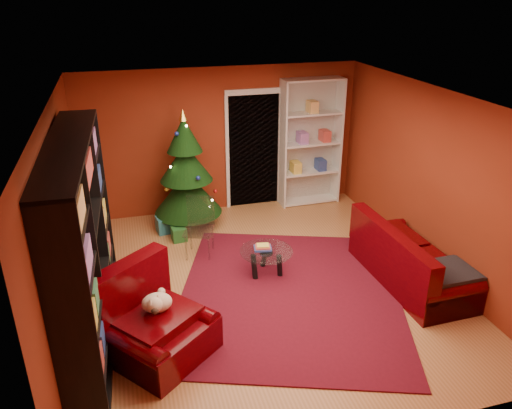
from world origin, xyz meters
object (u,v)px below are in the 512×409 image
object	(u,v)px
white_bookshelf	(311,143)
dog	(157,303)
gift_box_green	(179,234)
armchair	(158,322)
sofa	(412,254)
gift_box_teal	(165,225)
coffee_table	(266,262)
gift_box_red	(188,209)
christmas_tree	(186,171)
rug	(290,294)
acrylic_chair	(199,231)
media_unit	(81,244)

from	to	relation	value
white_bookshelf	dog	distance (m)	4.81
gift_box_green	armchair	xyz separation A→B (m)	(-0.56, -2.71, 0.32)
white_bookshelf	sofa	bearing A→B (deg)	-84.42
gift_box_teal	sofa	world-z (taller)	sofa
armchair	coffee_table	world-z (taller)	armchair
gift_box_red	dog	size ratio (longest dim) A/B	0.49
christmas_tree	gift_box_red	distance (m)	1.00
gift_box_green	armchair	bearing A→B (deg)	-101.62
rug	acrylic_chair	bearing A→B (deg)	125.24
rug	christmas_tree	distance (m)	2.88
christmas_tree	armchair	distance (m)	3.38
acrylic_chair	gift_box_green	bearing A→B (deg)	133.87
christmas_tree	coffee_table	xyz separation A→B (m)	(0.84, -1.91, -0.80)
gift_box_teal	christmas_tree	bearing A→B (deg)	19.70
sofa	rug	bearing A→B (deg)	84.69
armchair	christmas_tree	bearing A→B (deg)	36.65
armchair	dog	xyz separation A→B (m)	(0.01, 0.07, 0.21)
media_unit	christmas_tree	distance (m)	3.00
sofa	coffee_table	size ratio (longest dim) A/B	2.62
dog	armchair	bearing A→B (deg)	-135.00
christmas_tree	white_bookshelf	size ratio (longest dim) A/B	0.85
gift_box_teal	media_unit	bearing A→B (deg)	-114.69
white_bookshelf	sofa	xyz separation A→B (m)	(0.37, -3.04, -0.75)
christmas_tree	coffee_table	distance (m)	2.24
gift_box_teal	coffee_table	bearing A→B (deg)	-54.07
media_unit	dog	world-z (taller)	media_unit
rug	gift_box_green	world-z (taller)	gift_box_green
christmas_tree	coffee_table	world-z (taller)	christmas_tree
gift_box_red	rug	bearing A→B (deg)	-72.09
gift_box_red	coffee_table	world-z (taller)	coffee_table
gift_box_green	gift_box_red	distance (m)	1.00
gift_box_red	acrylic_chair	size ratio (longest dim) A/B	0.24
white_bookshelf	coffee_table	xyz separation A→B (m)	(-1.54, -2.33, -0.98)
sofa	gift_box_red	bearing A→B (deg)	39.74
media_unit	sofa	bearing A→B (deg)	1.30
gift_box_green	coffee_table	world-z (taller)	coffee_table
dog	media_unit	bearing A→B (deg)	102.12
christmas_tree	acrylic_chair	size ratio (longest dim) A/B	2.48
rug	armchair	size ratio (longest dim) A/B	3.09
dog	gift_box_teal	bearing A→B (deg)	43.73
white_bookshelf	sofa	world-z (taller)	white_bookshelf
rug	christmas_tree	xyz separation A→B (m)	(-1.00, 2.51, 0.99)
gift_box_teal	armchair	bearing A→B (deg)	-96.77
acrylic_chair	gift_box_red	bearing A→B (deg)	108.88
christmas_tree	gift_box_teal	distance (m)	0.98
gift_box_teal	armchair	distance (m)	3.11
christmas_tree	dog	distance (m)	3.28
christmas_tree	gift_box_red	xyz separation A→B (m)	(0.05, 0.44, -0.90)
gift_box_green	sofa	world-z (taller)	sofa
white_bookshelf	acrylic_chair	world-z (taller)	white_bookshelf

